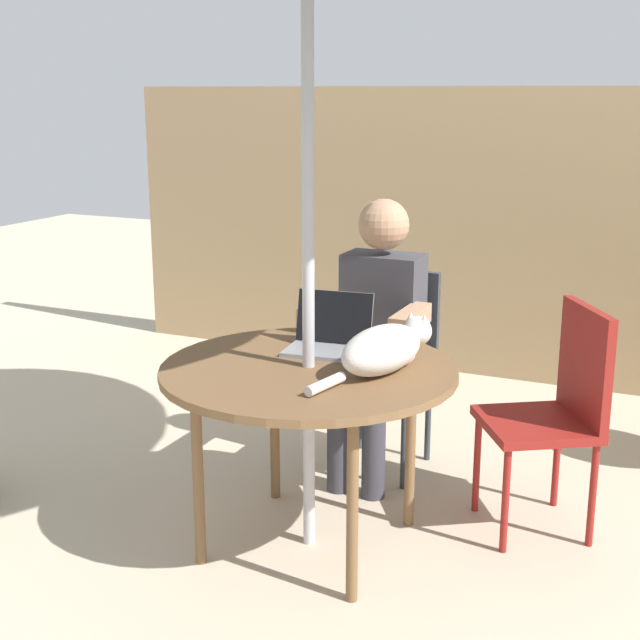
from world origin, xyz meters
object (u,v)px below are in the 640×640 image
(laptop, at_px, (330,333))
(chair_empty, at_px, (559,401))
(person_seated, at_px, (377,325))
(patio_table, at_px, (309,380))
(chair_occupied, at_px, (389,353))
(cat, at_px, (386,349))

(laptop, bearing_deg, chair_empty, 18.63)
(person_seated, distance_m, laptop, 0.47)
(patio_table, relative_size, chair_empty, 1.21)
(chair_empty, height_order, person_seated, person_seated)
(chair_occupied, relative_size, laptop, 2.74)
(chair_empty, height_order, cat, chair_empty)
(chair_empty, relative_size, cat, 1.42)
(patio_table, relative_size, laptop, 3.33)
(chair_empty, xyz_separation_m, person_seated, (-0.82, 0.18, 0.17))
(patio_table, distance_m, chair_empty, 0.97)
(laptop, distance_m, cat, 0.34)
(chair_empty, bearing_deg, person_seated, 167.58)
(cat, bearing_deg, chair_empty, 39.91)
(chair_occupied, height_order, person_seated, person_seated)
(chair_empty, relative_size, person_seated, 0.72)
(person_seated, relative_size, cat, 1.96)
(patio_table, xyz_separation_m, chair_occupied, (0.00, 0.85, -0.13))
(patio_table, distance_m, person_seated, 0.70)
(patio_table, bearing_deg, cat, 13.10)
(patio_table, xyz_separation_m, cat, (0.27, 0.06, 0.14))
(chair_occupied, bearing_deg, chair_empty, -22.47)
(chair_empty, bearing_deg, laptop, -161.37)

